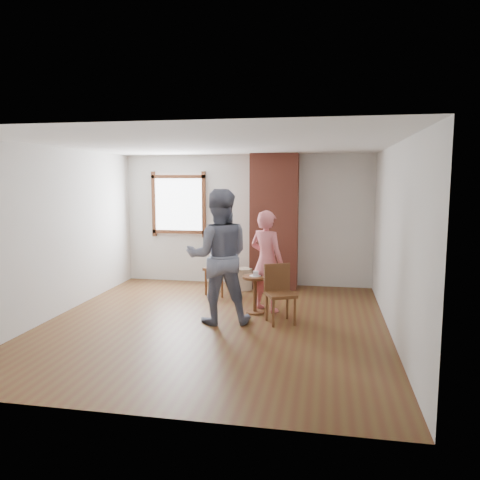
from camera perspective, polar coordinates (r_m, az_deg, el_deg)
name	(u,v)px	position (r m, az deg, el deg)	size (l,w,h in m)	color
ground	(214,324)	(7.02, -3.17, -10.16)	(5.50, 5.50, 0.00)	brown
room_shell	(219,199)	(7.29, -2.58, 4.99)	(5.04, 5.52, 2.62)	silver
brick_chimney	(274,222)	(9.09, 4.20, 2.26)	(0.90, 0.50, 2.60)	#A24B39
stoneware_crock	(244,279)	(9.03, 0.51, -4.77)	(0.32, 0.32, 0.41)	tan
dark_pot	(231,282)	(9.31, -1.11, -5.20)	(0.16, 0.16, 0.16)	black
dining_chair_left	(222,265)	(8.68, -2.20, -3.04)	(0.59, 0.59, 0.96)	brown
dining_chair_right	(279,290)	(7.00, 4.80, -6.09)	(0.53, 0.53, 0.86)	brown
side_table	(255,288)	(7.44, 1.84, -5.90)	(0.40, 0.40, 0.60)	brown
cake_plate	(255,276)	(7.40, 1.85, -4.38)	(0.18, 0.18, 0.01)	white
cake_slice	(256,274)	(7.39, 1.93, -4.13)	(0.08, 0.07, 0.06)	white
man	(219,257)	(6.87, -2.61, -2.03)	(0.96, 0.75, 1.98)	#131B35
person_pink	(267,261)	(7.51, 3.25, -2.57)	(0.59, 0.39, 1.63)	#E9747B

